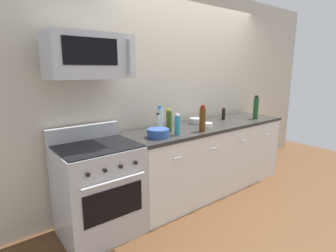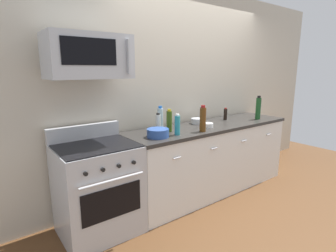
{
  "view_description": "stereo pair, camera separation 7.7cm",
  "coord_description": "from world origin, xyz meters",
  "px_view_note": "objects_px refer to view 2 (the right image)",
  "views": [
    {
      "loc": [
        -2.57,
        -2.33,
        1.64
      ],
      "look_at": [
        -0.76,
        -0.05,
        1.01
      ],
      "focal_mm": 28.28,
      "sensor_mm": 36.0,
      "label": 1
    },
    {
      "loc": [
        -2.51,
        -2.38,
        1.64
      ],
      "look_at": [
        -0.76,
        -0.05,
        1.01
      ],
      "focal_mm": 28.28,
      "sensor_mm": 36.0,
      "label": 2
    }
  ],
  "objects_px": {
    "bottle_wine_green": "(258,108)",
    "bottle_wine_amber": "(203,119)",
    "bottle_vinegar_white": "(158,123)",
    "bottle_soy_sauce_dark": "(225,114)",
    "microwave": "(88,56)",
    "range_oven": "(98,188)",
    "bowl_steel_prep": "(197,121)",
    "bottle_olive_oil": "(169,121)",
    "bottle_water_clear": "(160,119)",
    "bottle_dish_soap": "(177,125)",
    "bowl_white_ceramic": "(208,125)",
    "bowl_blue_mixing": "(158,133)"
  },
  "relations": [
    {
      "from": "range_oven",
      "to": "bottle_soy_sauce_dark",
      "type": "xyz_separation_m",
      "value": [
        2.0,
        0.12,
        0.53
      ]
    },
    {
      "from": "range_oven",
      "to": "bottle_water_clear",
      "type": "xyz_separation_m",
      "value": [
        0.89,
        0.16,
        0.59
      ]
    },
    {
      "from": "range_oven",
      "to": "bottle_dish_soap",
      "type": "bearing_deg",
      "value": -10.41
    },
    {
      "from": "bottle_dish_soap",
      "to": "bottle_soy_sauce_dark",
      "type": "bearing_deg",
      "value": 14.07
    },
    {
      "from": "bottle_olive_oil",
      "to": "bowl_white_ceramic",
      "type": "relative_size",
      "value": 1.86
    },
    {
      "from": "bottle_olive_oil",
      "to": "bottle_dish_soap",
      "type": "height_order",
      "value": "bottle_olive_oil"
    },
    {
      "from": "bowl_blue_mixing",
      "to": "microwave",
      "type": "bearing_deg",
      "value": 166.31
    },
    {
      "from": "microwave",
      "to": "bottle_wine_amber",
      "type": "relative_size",
      "value": 2.4
    },
    {
      "from": "bowl_steel_prep",
      "to": "bottle_wine_amber",
      "type": "bearing_deg",
      "value": -125.59
    },
    {
      "from": "bowl_white_ceramic",
      "to": "range_oven",
      "type": "bearing_deg",
      "value": 176.75
    },
    {
      "from": "bottle_vinegar_white",
      "to": "bowl_steel_prep",
      "type": "height_order",
      "value": "bottle_vinegar_white"
    },
    {
      "from": "microwave",
      "to": "bottle_soy_sauce_dark",
      "type": "relative_size",
      "value": 4.28
    },
    {
      "from": "bottle_wine_amber",
      "to": "bowl_steel_prep",
      "type": "distance_m",
      "value": 0.47
    },
    {
      "from": "bottle_olive_oil",
      "to": "bowl_blue_mixing",
      "type": "xyz_separation_m",
      "value": [
        -0.26,
        -0.14,
        -0.08
      ]
    },
    {
      "from": "bowl_steel_prep",
      "to": "bowl_blue_mixing",
      "type": "distance_m",
      "value": 0.88
    },
    {
      "from": "bottle_vinegar_white",
      "to": "bowl_blue_mixing",
      "type": "distance_m",
      "value": 0.25
    },
    {
      "from": "microwave",
      "to": "bowl_white_ceramic",
      "type": "bearing_deg",
      "value": -5.02
    },
    {
      "from": "range_oven",
      "to": "bowl_blue_mixing",
      "type": "distance_m",
      "value": 0.83
    },
    {
      "from": "microwave",
      "to": "bottle_dish_soap",
      "type": "height_order",
      "value": "microwave"
    },
    {
      "from": "microwave",
      "to": "bottle_wine_amber",
      "type": "distance_m",
      "value": 1.43
    },
    {
      "from": "bottle_wine_green",
      "to": "bottle_water_clear",
      "type": "distance_m",
      "value": 1.56
    },
    {
      "from": "bowl_steel_prep",
      "to": "bottle_olive_oil",
      "type": "bearing_deg",
      "value": -166.69
    },
    {
      "from": "bottle_vinegar_white",
      "to": "bottle_dish_soap",
      "type": "xyz_separation_m",
      "value": [
        0.09,
        -0.25,
        0.01
      ]
    },
    {
      "from": "bowl_steel_prep",
      "to": "bottle_vinegar_white",
      "type": "bearing_deg",
      "value": -174.0
    },
    {
      "from": "bottle_wine_amber",
      "to": "bowl_white_ceramic",
      "type": "height_order",
      "value": "bottle_wine_amber"
    },
    {
      "from": "bottle_vinegar_white",
      "to": "bottle_olive_oil",
      "type": "xyz_separation_m",
      "value": [
        0.11,
        -0.06,
        0.02
      ]
    },
    {
      "from": "bottle_wine_green",
      "to": "bowl_blue_mixing",
      "type": "xyz_separation_m",
      "value": [
        -1.76,
        0.02,
        -0.11
      ]
    },
    {
      "from": "bottle_wine_amber",
      "to": "bowl_steel_prep",
      "type": "height_order",
      "value": "bottle_wine_amber"
    },
    {
      "from": "bottle_olive_oil",
      "to": "bottle_soy_sauce_dark",
      "type": "height_order",
      "value": "bottle_olive_oil"
    },
    {
      "from": "bottle_vinegar_white",
      "to": "bottle_soy_sauce_dark",
      "type": "xyz_separation_m",
      "value": [
        1.2,
        0.03,
        -0.02
      ]
    },
    {
      "from": "bottle_soy_sauce_dark",
      "to": "bowl_white_ceramic",
      "type": "height_order",
      "value": "bottle_soy_sauce_dark"
    },
    {
      "from": "bottle_wine_amber",
      "to": "bowl_steel_prep",
      "type": "bearing_deg",
      "value": 54.41
    },
    {
      "from": "bottle_soy_sauce_dark",
      "to": "bottle_water_clear",
      "type": "relative_size",
      "value": 0.61
    },
    {
      "from": "range_oven",
      "to": "bottle_soy_sauce_dark",
      "type": "relative_size",
      "value": 6.15
    },
    {
      "from": "bottle_soy_sauce_dark",
      "to": "bottle_dish_soap",
      "type": "bearing_deg",
      "value": -165.93
    },
    {
      "from": "bottle_wine_green",
      "to": "bottle_wine_amber",
      "type": "distance_m",
      "value": 1.2
    },
    {
      "from": "bottle_soy_sauce_dark",
      "to": "bowl_blue_mixing",
      "type": "bearing_deg",
      "value": -170.22
    },
    {
      "from": "range_oven",
      "to": "microwave",
      "type": "xyz_separation_m",
      "value": [
        0.0,
        0.04,
        1.28
      ]
    },
    {
      "from": "microwave",
      "to": "bowl_white_ceramic",
      "type": "distance_m",
      "value": 1.65
    },
    {
      "from": "bottle_olive_oil",
      "to": "bottle_wine_amber",
      "type": "height_order",
      "value": "bottle_wine_amber"
    },
    {
      "from": "bottle_soy_sauce_dark",
      "to": "microwave",
      "type": "bearing_deg",
      "value": -177.93
    },
    {
      "from": "bottle_wine_green",
      "to": "bowl_steel_prep",
      "type": "xyz_separation_m",
      "value": [
        -0.93,
        0.29,
        -0.12
      ]
    },
    {
      "from": "microwave",
      "to": "bottle_olive_oil",
      "type": "bearing_deg",
      "value": -1.54
    },
    {
      "from": "bottle_vinegar_white",
      "to": "bottle_soy_sauce_dark",
      "type": "distance_m",
      "value": 1.2
    },
    {
      "from": "microwave",
      "to": "bottle_vinegar_white",
      "type": "distance_m",
      "value": 1.08
    },
    {
      "from": "range_oven",
      "to": "bottle_wine_green",
      "type": "relative_size",
      "value": 3.13
    },
    {
      "from": "bottle_vinegar_white",
      "to": "bottle_olive_oil",
      "type": "bearing_deg",
      "value": -29.64
    },
    {
      "from": "bowl_steel_prep",
      "to": "microwave",
      "type": "bearing_deg",
      "value": -175.68
    },
    {
      "from": "bottle_soy_sauce_dark",
      "to": "bottle_wine_amber",
      "type": "relative_size",
      "value": 0.56
    },
    {
      "from": "bottle_wine_green",
      "to": "bottle_vinegar_white",
      "type": "xyz_separation_m",
      "value": [
        -1.62,
        0.22,
        -0.06
      ]
    }
  ]
}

